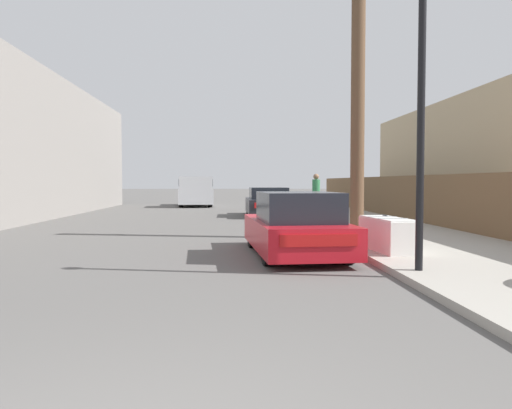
{
  "coord_description": "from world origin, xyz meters",
  "views": [
    {
      "loc": [
        0.56,
        -2.25,
        1.52
      ],
      "look_at": [
        1.39,
        12.65,
        0.85
      ],
      "focal_mm": 35.0,
      "sensor_mm": 36.0,
      "label": 1
    }
  ],
  "objects": [
    {
      "name": "pedestrian",
      "position": [
        4.48,
        19.8,
        1.03
      ],
      "size": [
        0.34,
        0.34,
        1.77
      ],
      "color": "#282D42",
      "rests_on": "sidewalk_curb"
    },
    {
      "name": "building_right_house",
      "position": [
        12.5,
        19.44,
        2.47
      ],
      "size": [
        6.0,
        14.57,
        4.93
      ],
      "primitive_type": "cube",
      "color": "tan",
      "rests_on": "ground"
    },
    {
      "name": "parked_sports_car_red",
      "position": [
        1.95,
        7.92,
        0.59
      ],
      "size": [
        1.96,
        4.19,
        1.31
      ],
      "rotation": [
        0.0,
        0.0,
        0.06
      ],
      "color": "red",
      "rests_on": "ground"
    },
    {
      "name": "street_lamp",
      "position": [
        3.57,
        5.43,
        3.0
      ],
      "size": [
        0.26,
        0.26,
        5.0
      ],
      "color": "black",
      "rests_on": "sidewalk_curb"
    },
    {
      "name": "discarded_fridge",
      "position": [
        3.81,
        7.74,
        0.45
      ],
      "size": [
        0.76,
        1.79,
        0.69
      ],
      "rotation": [
        0.0,
        0.0,
        0.09
      ],
      "color": "silver",
      "rests_on": "sidewalk_curb"
    },
    {
      "name": "utility_pole",
      "position": [
        3.98,
        10.84,
        3.73
      ],
      "size": [
        1.8,
        0.36,
        7.06
      ],
      "color": "brown",
      "rests_on": "sidewalk_curb"
    },
    {
      "name": "wooden_fence",
      "position": [
        7.25,
        16.52,
        0.94
      ],
      "size": [
        0.08,
        29.34,
        1.64
      ],
      "primitive_type": "cube",
      "color": "brown",
      "rests_on": "sidewalk_curb"
    },
    {
      "name": "car_parked_mid",
      "position": [
        2.33,
        19.94,
        0.61
      ],
      "size": [
        1.87,
        4.31,
        1.28
      ],
      "rotation": [
        0.0,
        0.0,
        0.0
      ],
      "color": "black",
      "rests_on": "ground"
    },
    {
      "name": "pickup_truck",
      "position": [
        -1.5,
        28.96,
        0.91
      ],
      "size": [
        2.51,
        5.45,
        1.84
      ],
      "rotation": [
        0.0,
        0.0,
        3.23
      ],
      "color": "silver",
      "rests_on": "ground"
    },
    {
      "name": "sidewalk_curb",
      "position": [
        5.3,
        23.5,
        0.06
      ],
      "size": [
        4.2,
        63.0,
        0.12
      ],
      "primitive_type": "cube",
      "color": "#9E998E",
      "rests_on": "ground"
    }
  ]
}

